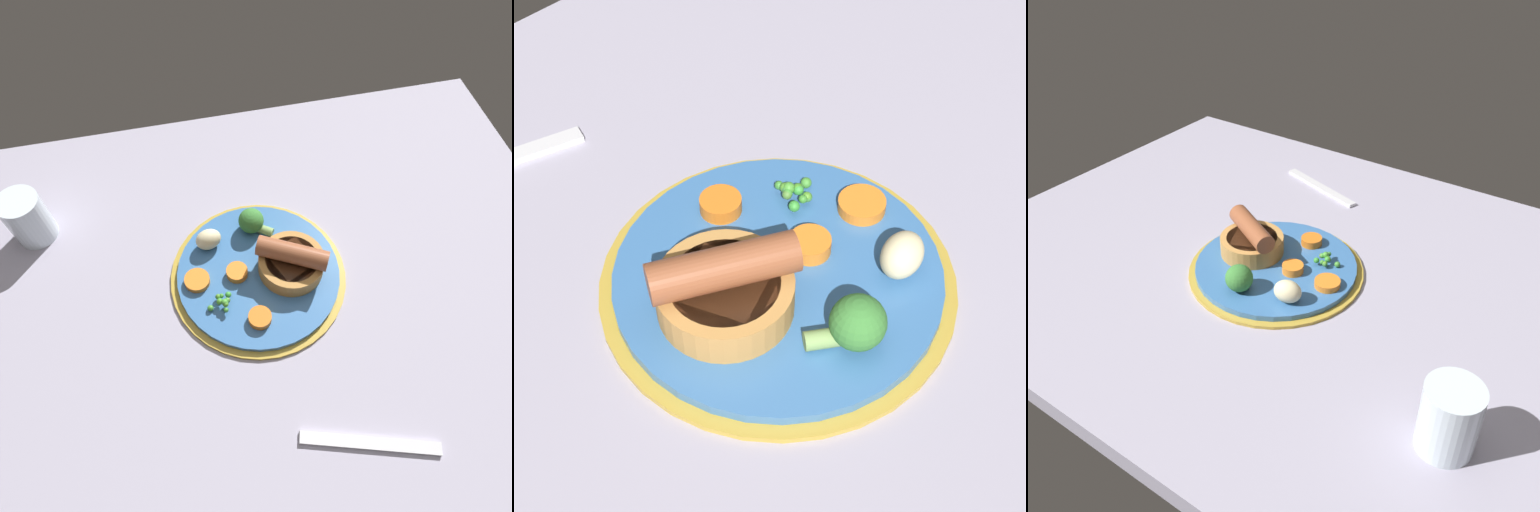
# 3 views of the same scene
# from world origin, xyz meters

# --- Properties ---
(dining_table) EXTENTS (1.10, 0.80, 0.03)m
(dining_table) POSITION_xyz_m (0.00, 0.00, 0.01)
(dining_table) COLOR #9E99AD
(dining_table) RESTS_ON ground
(dinner_plate) EXTENTS (0.27, 0.27, 0.01)m
(dinner_plate) POSITION_xyz_m (-0.03, -0.03, 0.04)
(dinner_plate) COLOR #B79333
(dinner_plate) RESTS_ON dining_table
(sausage_pudding) EXTENTS (0.11, 0.10, 0.06)m
(sausage_pudding) POSITION_xyz_m (-0.08, -0.03, 0.07)
(sausage_pudding) COLOR #BC8442
(sausage_pudding) RESTS_ON dinner_plate
(pea_pile) EXTENTS (0.04, 0.03, 0.02)m
(pea_pile) POSITION_xyz_m (0.03, 0.01, 0.05)
(pea_pile) COLOR #4C8F2B
(pea_pile) RESTS_ON dinner_plate
(broccoli_floret_near) EXTENTS (0.05, 0.05, 0.04)m
(broccoli_floret_near) POSITION_xyz_m (-0.04, -0.11, 0.06)
(broccoli_floret_near) COLOR #387A33
(broccoli_floret_near) RESTS_ON dinner_plate
(potato_chunk_0) EXTENTS (0.05, 0.04, 0.03)m
(potato_chunk_0) POSITION_xyz_m (0.03, -0.10, 0.06)
(potato_chunk_0) COLOR beige
(potato_chunk_0) RESTS_ON dinner_plate
(carrot_slice_0) EXTENTS (0.03, 0.03, 0.01)m
(carrot_slice_0) POSITION_xyz_m (-0.02, 0.04, 0.05)
(carrot_slice_0) COLOR orange
(carrot_slice_0) RESTS_ON dinner_plate
(carrot_slice_1) EXTENTS (0.04, 0.04, 0.01)m
(carrot_slice_1) POSITION_xyz_m (-0.00, -0.04, 0.05)
(carrot_slice_1) COLOR orange
(carrot_slice_1) RESTS_ON dinner_plate
(carrot_slice_2) EXTENTS (0.05, 0.05, 0.01)m
(carrot_slice_2) POSITION_xyz_m (0.06, -0.04, 0.05)
(carrot_slice_2) COLOR orange
(carrot_slice_2) RESTS_ON dinner_plate
(fork) EXTENTS (0.18, 0.07, 0.01)m
(fork) POSITION_xyz_m (-0.12, 0.24, 0.03)
(fork) COLOR silver
(fork) RESTS_ON dining_table
(drinking_glass) EXTENTS (0.06, 0.06, 0.09)m
(drinking_glass) POSITION_xyz_m (0.30, -0.19, 0.07)
(drinking_glass) COLOR silver
(drinking_glass) RESTS_ON dining_table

